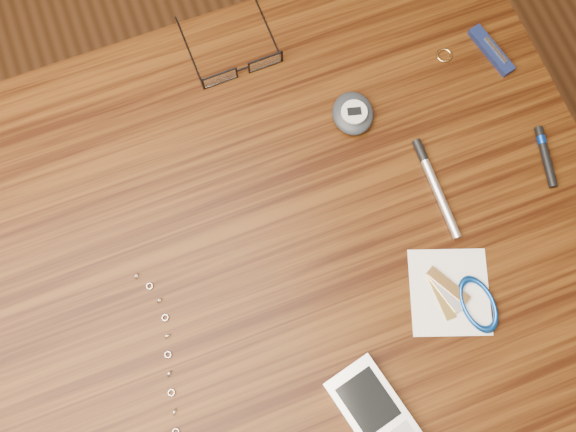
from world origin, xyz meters
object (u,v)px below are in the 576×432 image
at_px(pedometer, 353,113).
at_px(notepad_keys, 464,298).
at_px(desk, 228,287).
at_px(pocket_knife, 491,50).
at_px(eyeglasses, 241,66).
at_px(pda_phone, 375,412).
at_px(silver_pen, 433,180).

relative_size(pedometer, notepad_keys, 0.56).
xyz_separation_m(desk, pedometer, (0.23, 0.14, 0.11)).
xyz_separation_m(notepad_keys, pocket_knife, (0.17, 0.29, 0.00)).
relative_size(desk, pocket_knife, 12.22).
relative_size(eyeglasses, pocket_knife, 1.45).
height_order(notepad_keys, pocket_knife, pocket_knife).
bearing_deg(eyeglasses, desk, -114.84).
bearing_deg(pedometer, eyeglasses, 134.53).
distance_m(eyeglasses, pda_phone, 0.47).
height_order(desk, pedometer, pedometer).
bearing_deg(desk, pocket_knife, 19.71).
height_order(eyeglasses, pedometer, same).
bearing_deg(pda_phone, pocket_knife, 48.78).
distance_m(desk, silver_pen, 0.31).
distance_m(eyeglasses, pocket_knife, 0.34).
bearing_deg(pocket_knife, eyeglasses, 163.92).
height_order(desk, pocket_knife, pocket_knife).
relative_size(notepad_keys, pocket_knife, 1.61).
relative_size(desk, pda_phone, 7.73).
height_order(pedometer, silver_pen, pedometer).
bearing_deg(silver_pen, pocket_knife, 43.39).
relative_size(pda_phone, pocket_knife, 1.58).
distance_m(pda_phone, pocket_knife, 0.50).
xyz_separation_m(pda_phone, pocket_knife, (0.33, 0.37, -0.00)).
bearing_deg(silver_pen, notepad_keys, -99.69).
bearing_deg(pda_phone, eyeglasses, 89.52).
height_order(eyeglasses, pocket_knife, eyeglasses).
bearing_deg(notepad_keys, silver_pen, 80.31).
height_order(pedometer, pocket_knife, pedometer).
bearing_deg(pocket_knife, silver_pen, -136.61).
distance_m(pda_phone, pedometer, 0.37).
height_order(pda_phone, pocket_knife, pda_phone).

